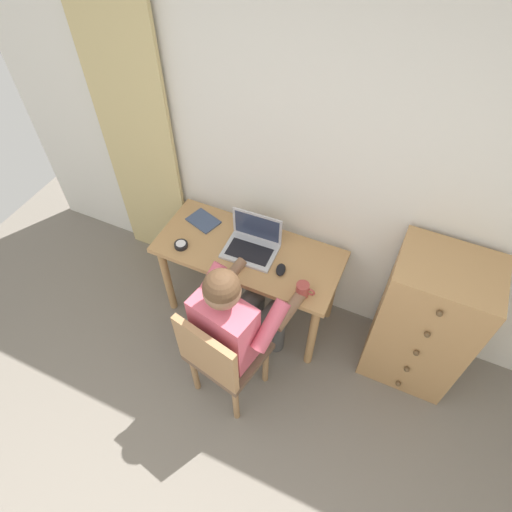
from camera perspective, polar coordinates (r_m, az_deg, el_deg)
wall_back at (r=2.65m, az=9.68°, el=10.84°), size 4.80×0.05×2.50m
curtain_panel at (r=3.19m, az=-15.11°, el=14.25°), size 0.58×0.03×2.22m
desk at (r=2.97m, az=-0.95°, el=-0.69°), size 1.23×0.54×0.71m
dresser at (r=2.95m, az=20.99°, el=-7.98°), size 0.56×0.47×1.08m
chair at (r=2.69m, az=-4.59°, el=-12.76°), size 0.49×0.48×0.90m
person_seated at (r=2.60m, az=-2.32°, el=-8.00°), size 0.61×0.64×1.22m
laptop at (r=2.85m, az=-0.47°, el=1.72°), size 0.35×0.26×0.24m
computer_mouse at (r=2.76m, az=3.24°, el=-1.78°), size 0.08×0.11×0.03m
desk_clock at (r=2.93m, az=-9.72°, el=1.42°), size 0.09×0.09×0.03m
notebook_pad at (r=3.08m, az=-6.85°, el=4.57°), size 0.25×0.21×0.01m
coffee_mug at (r=2.64m, az=6.11°, el=-4.39°), size 0.12×0.08×0.09m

